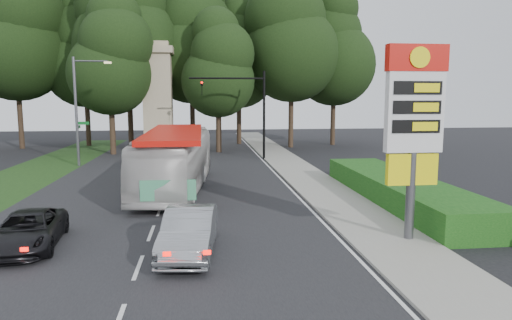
{
  "coord_description": "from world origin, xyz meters",
  "views": [
    {
      "loc": [
        1.97,
        -12.93,
        5.07
      ],
      "look_at": [
        4.43,
        7.87,
        2.2
      ],
      "focal_mm": 32.0,
      "sensor_mm": 36.0,
      "label": 1
    }
  ],
  "objects": [
    {
      "name": "tree_east_mid",
      "position": [
        11.0,
        33.0,
        11.35
      ],
      "size": [
        9.52,
        9.52,
        18.7
      ],
      "color": "#2D2116",
      "rests_on": "ground"
    },
    {
      "name": "sedan_silver",
      "position": [
        1.5,
        1.6,
        0.74
      ],
      "size": [
        1.98,
        4.62,
        1.48
      ],
      "primitive_type": "imported",
      "rotation": [
        0.0,
        0.0,
        -0.09
      ],
      "color": "#979A9E",
      "rests_on": "ground"
    },
    {
      "name": "suv_charcoal",
      "position": [
        -3.97,
        2.86,
        0.61
      ],
      "size": [
        2.48,
        4.58,
        1.22
      ],
      "primitive_type": "imported",
      "rotation": [
        0.0,
        0.0,
        0.11
      ],
      "color": "black",
      "rests_on": "ground"
    },
    {
      "name": "tree_center_left",
      "position": [
        -5.0,
        33.0,
        12.02
      ],
      "size": [
        10.08,
        10.08,
        19.8
      ],
      "color": "#2D2116",
      "rests_on": "ground"
    },
    {
      "name": "monument",
      "position": [
        -2.0,
        30.0,
        5.1
      ],
      "size": [
        3.0,
        3.0,
        10.05
      ],
      "color": "tan",
      "rests_on": "ground"
    },
    {
      "name": "tree_monument_right",
      "position": [
        3.5,
        29.5,
        8.01
      ],
      "size": [
        6.72,
        6.72,
        13.2
      ],
      "color": "#2D2116",
      "rests_on": "ground"
    },
    {
      "name": "hedge",
      "position": [
        11.5,
        8.0,
        0.6
      ],
      "size": [
        3.0,
        14.0,
        1.2
      ],
      "primitive_type": "cube",
      "color": "#124612",
      "rests_on": "ground"
    },
    {
      "name": "streetlight_signs",
      "position": [
        -6.99,
        22.01,
        4.44
      ],
      "size": [
        2.75,
        0.98,
        8.0
      ],
      "color": "#59595E",
      "rests_on": "ground"
    },
    {
      "name": "transit_bus",
      "position": [
        0.5,
        12.06,
        1.65
      ],
      "size": [
        3.94,
        12.03,
        3.29
      ],
      "primitive_type": "imported",
      "rotation": [
        0.0,
        0.0,
        -0.1
      ],
      "color": "silver",
      "rests_on": "ground"
    },
    {
      "name": "tree_east_near",
      "position": [
        6.0,
        37.0,
        9.68
      ],
      "size": [
        8.12,
        8.12,
        15.95
      ],
      "color": "#2D2116",
      "rests_on": "ground"
    },
    {
      "name": "ground",
      "position": [
        0.0,
        0.0,
        0.0
      ],
      "size": [
        120.0,
        120.0,
        0.0
      ],
      "primitive_type": "plane",
      "color": "black",
      "rests_on": "ground"
    },
    {
      "name": "gas_station_pylon",
      "position": [
        9.2,
        1.99,
        4.45
      ],
      "size": [
        2.1,
        0.45,
        6.85
      ],
      "color": "#59595E",
      "rests_on": "ground"
    },
    {
      "name": "traffic_signal_mast",
      "position": [
        5.68,
        24.0,
        4.67
      ],
      "size": [
        6.1,
        0.35,
        7.2
      ],
      "color": "black",
      "rests_on": "ground"
    },
    {
      "name": "sidewalk_right",
      "position": [
        8.5,
        12.0,
        0.06
      ],
      "size": [
        3.0,
        80.0,
        0.12
      ],
      "primitive_type": "cube",
      "color": "gray",
      "rests_on": "ground"
    },
    {
      "name": "tree_west_mid",
      "position": [
        -16.0,
        35.0,
        11.69
      ],
      "size": [
        9.8,
        9.8,
        19.25
      ],
      "color": "#2D2116",
      "rests_on": "ground"
    },
    {
      "name": "grass_verge_left",
      "position": [
        -9.5,
        18.0,
        0.01
      ],
      "size": [
        5.0,
        50.0,
        0.02
      ],
      "primitive_type": "cube",
      "color": "#193814",
      "rests_on": "ground"
    },
    {
      "name": "tree_center_right",
      "position": [
        1.0,
        35.0,
        11.02
      ],
      "size": [
        9.24,
        9.24,
        18.15
      ],
      "color": "#2D2116",
      "rests_on": "ground"
    },
    {
      "name": "tree_monument_left",
      "position": [
        -6.0,
        29.0,
        8.68
      ],
      "size": [
        7.28,
        7.28,
        14.3
      ],
      "color": "#2D2116",
      "rests_on": "ground"
    },
    {
      "name": "tree_west_near",
      "position": [
        -10.0,
        37.0,
        10.02
      ],
      "size": [
        8.4,
        8.4,
        16.5
      ],
      "color": "#2D2116",
      "rests_on": "ground"
    },
    {
      "name": "tree_far_east",
      "position": [
        16.0,
        35.0,
        10.35
      ],
      "size": [
        8.68,
        8.68,
        17.05
      ],
      "color": "#2D2116",
      "rests_on": "ground"
    },
    {
      "name": "road_surface",
      "position": [
        0.0,
        12.0,
        0.01
      ],
      "size": [
        14.0,
        80.0,
        0.02
      ],
      "primitive_type": "cube",
      "color": "black",
      "rests_on": "ground"
    }
  ]
}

